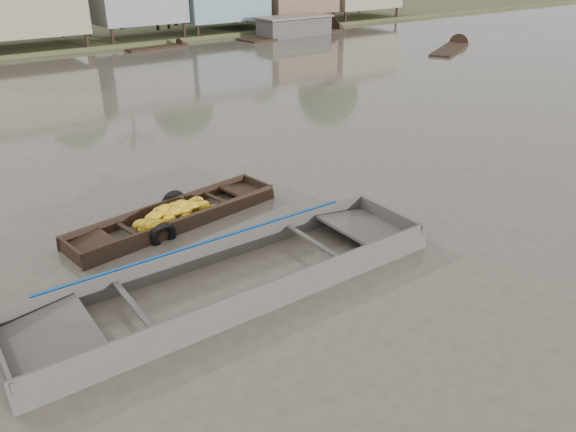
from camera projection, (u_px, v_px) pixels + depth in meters
ground at (286, 281)px, 10.39m from camera, size 120.00×120.00×0.00m
banana_boat at (173, 218)px, 12.53m from camera, size 5.10×1.87×0.71m
viewer_boat at (235, 283)px, 10.22m from camera, size 7.98×2.19×0.64m
distant_boats at (213, 43)px, 34.46m from camera, size 44.96×14.44×1.38m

